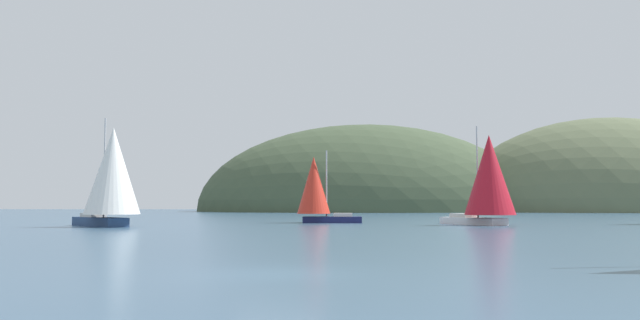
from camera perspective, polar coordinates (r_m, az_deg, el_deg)
ground_plane at (r=20.03m, az=-3.51°, el=-9.63°), size 360.00×360.00×0.00m
headland_center at (r=154.84m, az=3.78°, el=-4.37°), size 77.20×44.00×39.88m
headland_right at (r=165.27m, az=23.27°, el=-4.04°), size 69.73×44.00×42.45m
sailboat_crimson_sail at (r=63.46m, az=14.08°, el=-1.46°), size 7.17×8.78×9.24m
sailboat_scarlet_sail at (r=68.91m, az=-0.36°, el=-2.45°), size 6.62×3.41×7.42m
sailboat_white_mainsail at (r=60.42m, az=-17.24°, el=-1.16°), size 8.39×8.39×9.50m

